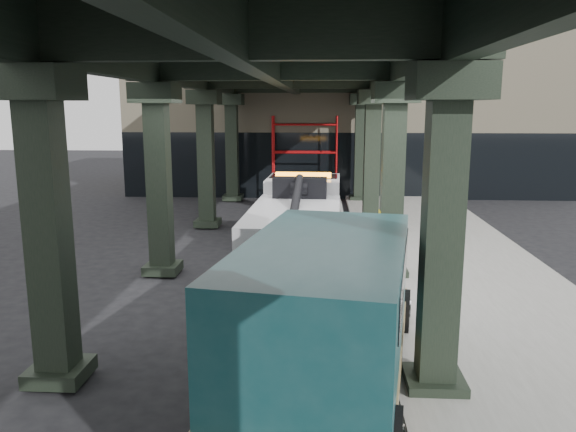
% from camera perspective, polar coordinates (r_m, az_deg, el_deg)
% --- Properties ---
extents(ground, '(90.00, 90.00, 0.00)m').
position_cam_1_polar(ground, '(13.01, -0.33, -8.77)').
color(ground, black).
rests_on(ground, ground).
extents(sidewalk, '(5.00, 40.00, 0.15)m').
position_cam_1_polar(sidewalk, '(15.31, 17.33, -5.93)').
color(sidewalk, gray).
rests_on(sidewalk, ground).
extents(lane_stripe, '(0.12, 38.00, 0.01)m').
position_cam_1_polar(lane_stripe, '(14.91, 6.75, -6.22)').
color(lane_stripe, silver).
rests_on(lane_stripe, ground).
extents(viaduct, '(7.40, 32.00, 6.40)m').
position_cam_1_polar(viaduct, '(14.31, -1.47, 15.24)').
color(viaduct, black).
rests_on(viaduct, ground).
extents(building, '(22.00, 10.00, 8.00)m').
position_cam_1_polar(building, '(32.24, 5.65, 10.23)').
color(building, '#C6B793').
rests_on(building, ground).
extents(scaffolding, '(3.08, 0.88, 4.00)m').
position_cam_1_polar(scaffolding, '(26.97, 1.72, 6.11)').
color(scaffolding, '#B50E10').
rests_on(scaffolding, ground).
extents(tow_truck, '(2.58, 7.97, 2.59)m').
position_cam_1_polar(tow_truck, '(15.54, 1.12, -0.66)').
color(tow_truck, black).
rests_on(tow_truck, ground).
extents(towed_van, '(3.33, 6.44, 2.49)m').
position_cam_1_polar(towed_van, '(8.79, 4.05, -9.42)').
color(towed_van, '#113C3F').
rests_on(towed_van, ground).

